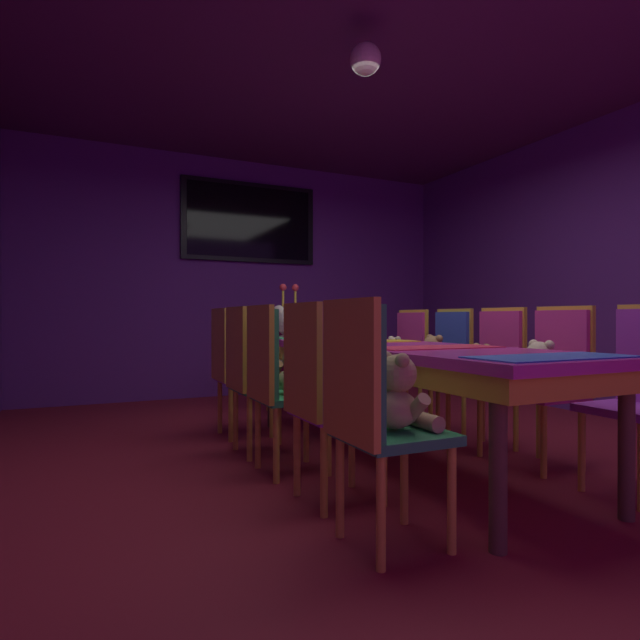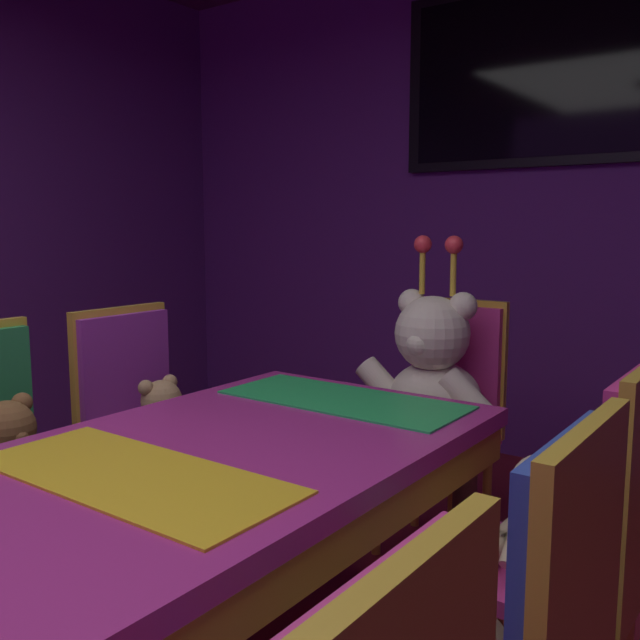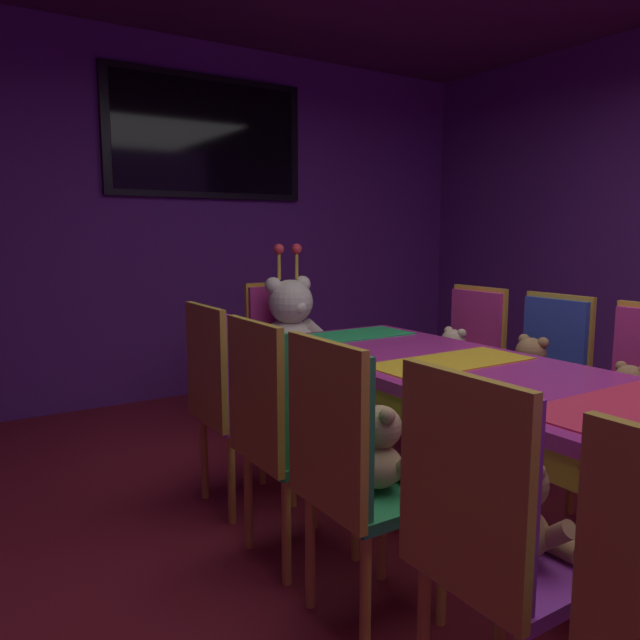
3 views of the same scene
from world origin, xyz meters
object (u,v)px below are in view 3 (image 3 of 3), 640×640
(teddy_left_2, at_px, (381,452))
(throne_chair, at_px, (279,341))
(teddy_left_4, at_px, (250,386))
(chair_right_3, at_px, (547,367))
(teddy_left_3, at_px, (306,412))
(chair_left_3, at_px, (273,418))
(king_teddy_bear, at_px, (291,328))
(banquet_table, at_px, (525,402))
(teddy_left_1, at_px, (520,514))
(teddy_right_3, at_px, (529,371))
(teddy_right_2, at_px, (628,398))
(wall_tv, at_px, (207,137))
(chair_left_2, at_px, (346,457))
(chair_left_1, at_px, (482,522))
(chair_left_4, at_px, (222,387))
(teddy_right_4, at_px, (452,356))
(chair_right_4, at_px, (469,351))

(teddy_left_2, distance_m, throne_chair, 2.07)
(teddy_left_4, distance_m, chair_right_3, 1.59)
(teddy_left_3, relative_size, chair_right_3, 0.35)
(chair_left_3, distance_m, king_teddy_bear, 1.55)
(chair_right_3, bearing_deg, banquet_table, 31.90)
(teddy_left_4, bearing_deg, chair_right_3, -20.15)
(teddy_left_4, bearing_deg, king_teddy_bear, 48.45)
(teddy_left_1, distance_m, teddy_right_3, 1.70)
(teddy_right_2, relative_size, wall_tv, 0.18)
(chair_left_2, xyz_separation_m, king_teddy_bear, (0.83, 1.78, 0.11))
(chair_left_3, distance_m, teddy_right_2, 1.60)
(teddy_left_2, relative_size, teddy_right_3, 0.92)
(banquet_table, bearing_deg, king_teddy_bear, 90.00)
(chair_left_1, distance_m, chair_left_4, 1.59)
(teddy_left_1, bearing_deg, chair_left_2, 107.47)
(chair_left_1, bearing_deg, banquet_table, 32.92)
(chair_left_4, height_order, chair_right_3, same)
(throne_chair, bearing_deg, teddy_left_1, -14.81)
(teddy_left_4, relative_size, king_teddy_bear, 0.39)
(teddy_left_1, height_order, teddy_left_2, teddy_left_2)
(teddy_left_2, bearing_deg, chair_left_2, 180.00)
(teddy_left_2, bearing_deg, chair_right_3, 17.88)
(teddy_left_1, height_order, chair_left_4, chair_left_4)
(chair_left_1, height_order, teddy_left_2, chair_left_1)
(teddy_right_2, bearing_deg, teddy_left_2, -2.22)
(teddy_left_4, bearing_deg, chair_left_1, -95.18)
(chair_left_1, xyz_separation_m, chair_left_3, (-0.03, 1.03, 0.00))
(teddy_right_4, xyz_separation_m, king_teddy_bear, (-0.67, 0.75, 0.13))
(chair_left_1, relative_size, wall_tv, 0.61)
(chair_left_2, bearing_deg, teddy_right_4, 34.54)
(chair_left_1, bearing_deg, teddy_left_4, 84.82)
(chair_right_4, bearing_deg, banquet_table, 52.51)
(chair_left_3, xyz_separation_m, king_teddy_bear, (0.83, 1.30, 0.11))
(teddy_left_4, xyz_separation_m, teddy_right_4, (1.33, -0.00, -0.00))
(teddy_left_4, xyz_separation_m, throne_chair, (0.66, 0.91, 0.01))
(teddy_left_2, relative_size, teddy_right_4, 1.01)
(teddy_right_3, distance_m, wall_tv, 3.05)
(banquet_table, height_order, chair_left_4, chair_left_4)
(teddy_left_1, xyz_separation_m, chair_left_2, (-0.17, 0.55, 0.01))
(throne_chair, bearing_deg, teddy_right_4, 36.32)
(chair_left_3, height_order, teddy_right_4, chair_left_3)
(chair_right_4, distance_m, wall_tv, 2.64)
(teddy_left_1, bearing_deg, chair_right_3, 34.83)
(chair_right_4, bearing_deg, throne_chair, -48.23)
(banquet_table, xyz_separation_m, teddy_right_3, (0.69, 0.52, -0.06))
(chair_left_2, xyz_separation_m, teddy_left_4, (0.17, 1.04, -0.01))
(teddy_left_3, xyz_separation_m, chair_left_4, (-0.12, 0.55, -0.00))
(teddy_left_1, xyz_separation_m, chair_left_4, (-0.14, 1.59, 0.01))
(teddy_right_3, bearing_deg, teddy_right_4, -88.27)
(teddy_left_2, bearing_deg, chair_left_1, -101.91)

